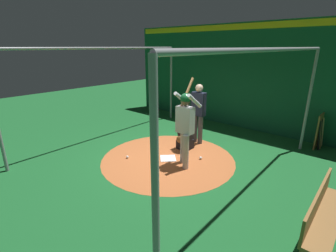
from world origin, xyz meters
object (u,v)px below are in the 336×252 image
object	(u,v)px
catcher	(185,138)
baseball_2	(127,157)
batter	(185,122)
bat_rack	(320,131)
baseball_1	(185,148)
baseball_0	(201,158)
umpire	(198,110)
home_plate	(168,158)
bench	(323,214)

from	to	relation	value
catcher	baseball_2	size ratio (longest dim) A/B	12.62
batter	bat_rack	distance (m)	4.49
baseball_1	bat_rack	bearing A→B (deg)	135.06
baseball_0	umpire	bearing A→B (deg)	-141.08
catcher	baseball_0	xyz separation A→B (m)	(0.28, 0.78, -0.32)
home_plate	batter	size ratio (longest dim) A/B	0.19
home_plate	baseball_2	xyz separation A→B (m)	(0.72, -0.86, 0.03)
home_plate	baseball_0	xyz separation A→B (m)	(-0.56, 0.70, 0.03)
bat_rack	baseball_2	distance (m)	5.89
catcher	bat_rack	size ratio (longest dim) A/B	0.89
bat_rack	baseball_0	bearing A→B (deg)	-34.63
bat_rack	bench	bearing A→B (deg)	10.74
umpire	bat_rack	xyz separation A→B (m)	(-2.24, 2.99, -0.57)
umpire	baseball_1	bearing A→B (deg)	3.42
umpire	baseball_0	bearing A→B (deg)	38.92
home_plate	baseball_2	bearing A→B (deg)	-50.05
umpire	baseball_0	world-z (taller)	umpire
batter	bench	size ratio (longest dim) A/B	1.17
bat_rack	baseball_0	size ratio (longest dim) A/B	14.20
catcher	bat_rack	distance (m)	4.19
baseball_0	baseball_1	world-z (taller)	same
umpire	baseball_1	world-z (taller)	umpire
home_plate	catcher	world-z (taller)	catcher
umpire	bat_rack	distance (m)	3.78
home_plate	baseball_2	world-z (taller)	baseball_2
bench	baseball_1	distance (m)	4.06
catcher	baseball_0	world-z (taller)	catcher
home_plate	baseball_1	xyz separation A→B (m)	(-0.81, -0.03, 0.03)
umpire	bat_rack	world-z (taller)	umpire
catcher	baseball_2	xyz separation A→B (m)	(1.56, -0.79, -0.32)
bench	baseball_1	world-z (taller)	bench
batter	umpire	world-z (taller)	batter
baseball_1	home_plate	bearing A→B (deg)	2.28
baseball_0	baseball_1	xyz separation A→B (m)	(-0.25, -0.74, 0.00)
bat_rack	baseball_1	bearing A→B (deg)	-44.94
batter	home_plate	bearing A→B (deg)	-90.34
home_plate	bench	distance (m)	3.83
home_plate	baseball_2	distance (m)	1.13
catcher	bat_rack	bearing A→B (deg)	134.40
umpire	bench	world-z (taller)	umpire
baseball_1	baseball_2	world-z (taller)	same
bench	baseball_0	size ratio (longest dim) A/B	25.62
catcher	umpire	distance (m)	0.98
bat_rack	baseball_1	size ratio (longest dim) A/B	14.20
home_plate	bat_rack	distance (m)	4.79
bench	baseball_2	world-z (taller)	bench
baseball_0	baseball_1	distance (m)	0.78
baseball_2	umpire	bearing A→B (deg)	160.63
umpire	baseball_0	size ratio (longest dim) A/B	25.39
baseball_0	bench	bearing A→B (deg)	68.93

